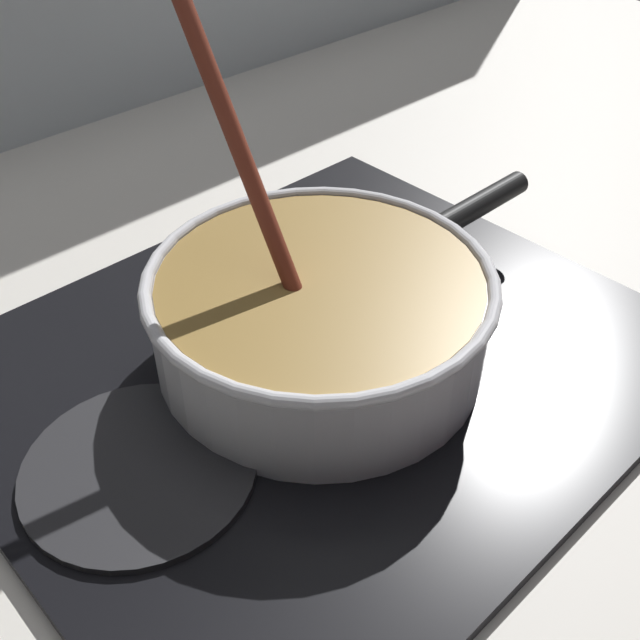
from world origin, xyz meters
TOP-DOWN VIEW (x-y plane):
  - ground at (0.00, 0.00)m, footprint 2.40×1.60m
  - hob_plate at (0.05, 0.21)m, footprint 0.56×0.48m
  - burner_ring at (0.05, 0.21)m, footprint 0.17×0.17m
  - spare_burner at (-0.13, 0.21)m, footprint 0.17×0.17m
  - cooking_pan at (0.05, 0.21)m, footprint 0.41×0.29m

SIDE VIEW (x-z plane):
  - ground at x=0.00m, z-range -0.04..0.00m
  - hob_plate at x=0.05m, z-range 0.00..0.01m
  - spare_burner at x=-0.13m, z-range 0.01..0.02m
  - burner_ring at x=0.05m, z-range 0.01..0.02m
  - cooking_pan at x=0.05m, z-range -0.10..0.21m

